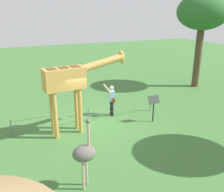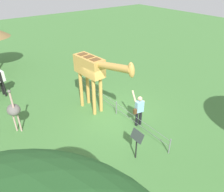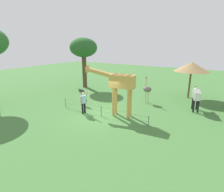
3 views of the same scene
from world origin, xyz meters
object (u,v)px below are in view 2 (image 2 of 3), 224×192
(ostrich, at_px, (14,110))
(info_sign, at_px, (137,139))
(giraffe, at_px, (93,70))
(visitor, at_px, (139,109))

(ostrich, bearing_deg, info_sign, 35.57)
(ostrich, relative_size, info_sign, 1.70)
(giraffe, distance_m, ostrich, 4.01)
(giraffe, xyz_separation_m, info_sign, (3.79, -0.55, -1.38))
(ostrich, distance_m, info_sign, 5.55)
(info_sign, bearing_deg, visitor, 134.63)
(giraffe, height_order, visitor, giraffe)
(info_sign, bearing_deg, giraffe, 171.79)
(ostrich, xyz_separation_m, info_sign, (4.51, 3.23, -0.23))
(visitor, distance_m, info_sign, 2.16)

